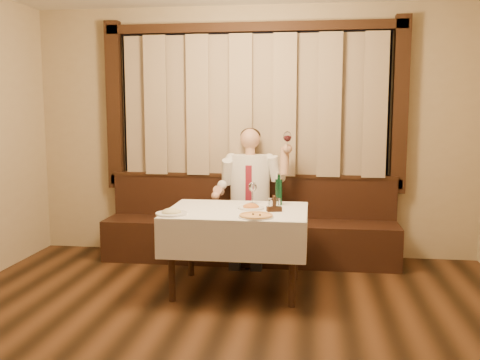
# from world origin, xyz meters

# --- Properties ---
(room) EXTENTS (5.01, 6.01, 2.81)m
(room) POSITION_xyz_m (-0.00, 0.97, 1.50)
(room) COLOR black
(room) RESTS_ON ground
(banquette) EXTENTS (3.20, 0.61, 0.94)m
(banquette) POSITION_xyz_m (0.00, 2.72, 0.31)
(banquette) COLOR black
(banquette) RESTS_ON ground
(dining_table) EXTENTS (1.27, 0.97, 0.76)m
(dining_table) POSITION_xyz_m (0.00, 1.70, 0.65)
(dining_table) COLOR black
(dining_table) RESTS_ON ground
(pizza) EXTENTS (0.30, 0.30, 0.03)m
(pizza) POSITION_xyz_m (0.21, 1.37, 0.77)
(pizza) COLOR white
(pizza) RESTS_ON dining_table
(pasta_red) EXTENTS (0.24, 0.24, 0.08)m
(pasta_red) POSITION_xyz_m (0.12, 1.76, 0.79)
(pasta_red) COLOR white
(pasta_red) RESTS_ON dining_table
(pasta_cream) EXTENTS (0.28, 0.28, 0.09)m
(pasta_cream) POSITION_xyz_m (-0.53, 1.39, 0.79)
(pasta_cream) COLOR white
(pasta_cream) RESTS_ON dining_table
(green_bottle) EXTENTS (0.07, 0.07, 0.30)m
(green_bottle) POSITION_xyz_m (0.36, 1.98, 0.89)
(green_bottle) COLOR #11502E
(green_bottle) RESTS_ON dining_table
(table_wine_glass) EXTENTS (0.08, 0.08, 0.21)m
(table_wine_glass) POSITION_xyz_m (0.11, 2.01, 0.91)
(table_wine_glass) COLOR white
(table_wine_glass) RESTS_ON dining_table
(cruet_caddy) EXTENTS (0.14, 0.10, 0.14)m
(cruet_caddy) POSITION_xyz_m (0.34, 1.65, 0.81)
(cruet_caddy) COLOR black
(cruet_caddy) RESTS_ON dining_table
(seated_man) EXTENTS (0.81, 0.61, 1.46)m
(seated_man) POSITION_xyz_m (0.01, 2.63, 0.84)
(seated_man) COLOR black
(seated_man) RESTS_ON ground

